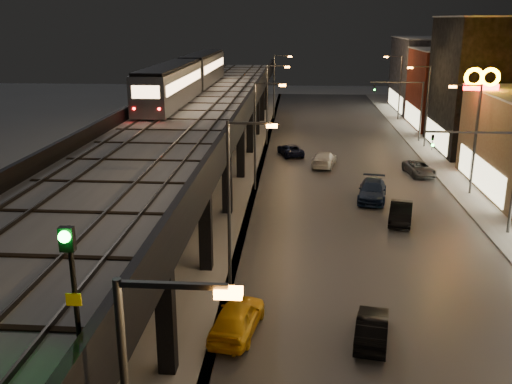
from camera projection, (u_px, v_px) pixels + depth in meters
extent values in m
cube|color=#46474D|center=(349.00, 179.00, 51.33)|extent=(17.00, 120.00, 0.06)
cube|color=#9FA1A8|center=(462.00, 181.00, 50.61)|extent=(4.00, 120.00, 0.14)
cube|color=#9FA1A8|center=(201.00, 176.00, 52.28)|extent=(11.00, 120.00, 0.06)
cube|color=black|center=(193.00, 119.00, 47.73)|extent=(9.00, 100.00, 1.00)
cube|color=black|center=(166.00, 313.00, 22.63)|extent=(0.70, 0.70, 5.30)
cube|color=black|center=(69.00, 253.00, 22.17)|extent=(8.00, 0.60, 0.50)
cube|color=black|center=(78.00, 223.00, 32.70)|extent=(0.70, 0.70, 5.30)
cube|color=black|center=(206.00, 226.00, 32.17)|extent=(0.70, 0.70, 5.30)
cube|color=black|center=(139.00, 182.00, 31.71)|extent=(8.00, 0.60, 0.50)
cube|color=black|center=(128.00, 177.00, 42.23)|extent=(0.70, 0.70, 5.30)
cube|color=black|center=(227.00, 179.00, 41.71)|extent=(0.70, 0.70, 5.30)
cube|color=black|center=(176.00, 144.00, 41.25)|extent=(8.00, 0.60, 0.50)
cube|color=black|center=(160.00, 148.00, 51.77)|extent=(0.70, 0.70, 5.30)
cube|color=black|center=(241.00, 149.00, 51.25)|extent=(0.70, 0.70, 5.30)
cube|color=black|center=(199.00, 121.00, 50.79)|extent=(8.00, 0.60, 0.50)
cube|color=black|center=(182.00, 127.00, 61.31)|extent=(0.70, 0.70, 5.30)
cube|color=black|center=(250.00, 128.00, 60.79)|extent=(0.70, 0.70, 5.30)
cube|color=black|center=(215.00, 105.00, 60.33)|extent=(8.00, 0.60, 0.50)
cube|color=black|center=(197.00, 113.00, 70.85)|extent=(0.70, 0.70, 5.30)
cube|color=black|center=(257.00, 113.00, 70.33)|extent=(0.70, 0.70, 5.30)
cube|color=black|center=(227.00, 93.00, 69.87)|extent=(8.00, 0.60, 0.50)
cube|color=black|center=(210.00, 102.00, 80.39)|extent=(0.70, 0.70, 5.30)
cube|color=black|center=(262.00, 102.00, 79.87)|extent=(0.70, 0.70, 5.30)
cube|color=black|center=(235.00, 84.00, 79.41)|extent=(8.00, 0.60, 0.50)
cube|color=black|center=(219.00, 93.00, 89.93)|extent=(0.70, 0.70, 5.30)
cube|color=black|center=(266.00, 93.00, 89.41)|extent=(0.70, 0.70, 5.30)
cube|color=black|center=(242.00, 77.00, 88.94)|extent=(8.00, 0.60, 0.50)
cube|color=#B2B7C1|center=(193.00, 112.00, 47.57)|extent=(8.40, 100.00, 0.16)
cube|color=#332D28|center=(155.00, 110.00, 47.75)|extent=(0.08, 98.00, 0.16)
cube|color=#332D28|center=(172.00, 110.00, 47.64)|extent=(0.08, 98.00, 0.16)
cube|color=#332D28|center=(208.00, 111.00, 47.43)|extent=(0.08, 98.00, 0.16)
cube|color=#332D28|center=(225.00, 111.00, 47.33)|extent=(0.08, 98.00, 0.16)
cube|color=black|center=(30.00, 251.00, 18.91)|extent=(7.80, 0.24, 0.06)
cube|color=black|center=(151.00, 147.00, 34.18)|extent=(7.80, 0.24, 0.06)
cube|color=black|center=(197.00, 107.00, 49.44)|extent=(7.80, 0.24, 0.06)
cube|color=black|center=(221.00, 86.00, 64.70)|extent=(7.80, 0.24, 0.06)
cube|color=black|center=(236.00, 74.00, 79.97)|extent=(7.80, 0.24, 0.06)
cube|color=black|center=(244.00, 107.00, 47.12)|extent=(0.30, 100.00, 1.10)
cube|color=black|center=(141.00, 106.00, 47.73)|extent=(0.30, 100.00, 1.10)
cube|color=beige|center=(480.00, 173.00, 47.27)|extent=(0.10, 12.00, 2.40)
cube|color=black|center=(498.00, 86.00, 60.54)|extent=(12.00, 13.00, 14.00)
cube|color=beige|center=(436.00, 135.00, 62.54)|extent=(0.10, 10.40, 2.40)
cube|color=#B2B7C1|center=(507.00, 16.00, 58.47)|extent=(12.20, 13.20, 0.16)
cube|color=maroon|center=(461.00, 89.00, 74.48)|extent=(12.00, 12.00, 10.00)
cube|color=beige|center=(412.00, 115.00, 75.89)|extent=(0.10, 9.60, 2.40)
cube|color=#B2B7C1|center=(465.00, 50.00, 73.00)|extent=(12.20, 12.20, 0.16)
cube|color=#323239|center=(437.00, 75.00, 87.69)|extent=(12.00, 16.00, 11.00)
cube|color=beige|center=(395.00, 100.00, 89.25)|extent=(0.10, 12.80, 2.40)
cube|color=#B2B7C1|center=(440.00, 38.00, 86.06)|extent=(12.20, 16.20, 0.16)
cube|color=#38383A|center=(172.00, 285.00, 11.08)|extent=(2.20, 0.12, 0.12)
cube|color=orange|center=(228.00, 293.00, 11.04)|extent=(0.55, 0.28, 0.18)
cylinder|color=#38383A|center=(229.00, 207.00, 29.61)|extent=(0.18, 0.18, 9.00)
cube|color=#38383A|center=(250.00, 123.00, 28.25)|extent=(2.20, 0.12, 0.12)
cube|color=orange|center=(272.00, 126.00, 28.21)|extent=(0.55, 0.28, 0.18)
cylinder|color=#38383A|center=(255.00, 138.00, 46.79)|extent=(0.18, 0.18, 9.00)
cube|color=#38383A|center=(269.00, 84.00, 45.43)|extent=(2.20, 0.12, 0.12)
cube|color=orange|center=(282.00, 85.00, 45.38)|extent=(0.55, 0.28, 0.18)
cylinder|color=#38383A|center=(475.00, 141.00, 45.54)|extent=(0.18, 0.18, 9.00)
cube|color=#38383A|center=(467.00, 85.00, 44.34)|extent=(2.20, 0.12, 0.12)
cube|color=orange|center=(453.00, 87.00, 44.45)|extent=(0.55, 0.28, 0.18)
cylinder|color=#38383A|center=(267.00, 106.00, 63.96)|extent=(0.18, 0.18, 9.00)
cube|color=#38383A|center=(277.00, 66.00, 62.60)|extent=(2.20, 0.12, 0.12)
cube|color=orange|center=(287.00, 67.00, 62.56)|extent=(0.55, 0.28, 0.18)
cylinder|color=#38383A|center=(427.00, 107.00, 62.71)|extent=(0.18, 0.18, 9.00)
cube|color=#38383A|center=(421.00, 67.00, 61.51)|extent=(2.20, 0.12, 0.12)
cube|color=orange|center=(410.00, 68.00, 61.62)|extent=(0.55, 0.28, 0.18)
cylinder|color=#38383A|center=(274.00, 87.00, 81.13)|extent=(0.18, 0.18, 9.00)
cube|color=#38383A|center=(282.00, 56.00, 79.77)|extent=(2.20, 0.12, 0.12)
cube|color=orange|center=(290.00, 57.00, 79.73)|extent=(0.55, 0.28, 0.18)
cylinder|color=#38383A|center=(400.00, 88.00, 79.89)|extent=(0.18, 0.18, 9.00)
cube|color=#38383A|center=(394.00, 56.00, 78.68)|extent=(2.20, 0.12, 0.12)
cube|color=orange|center=(386.00, 57.00, 78.79)|extent=(0.55, 0.28, 0.18)
cube|color=#38383A|center=(473.00, 132.00, 36.47)|extent=(6.00, 0.12, 0.12)
imported|color=black|center=(433.00, 139.00, 36.79)|extent=(0.20, 0.16, 1.00)
sphere|color=#0CFF26|center=(433.00, 144.00, 36.72)|extent=(0.18, 0.18, 0.18)
cylinder|color=#38383A|center=(421.00, 112.00, 65.87)|extent=(0.20, 0.20, 7.00)
cube|color=#38383A|center=(397.00, 82.00, 65.09)|extent=(6.00, 0.12, 0.12)
imported|color=black|center=(375.00, 87.00, 65.41)|extent=(0.20, 0.16, 1.00)
sphere|color=#0CFF26|center=(375.00, 89.00, 65.34)|extent=(0.18, 0.18, 0.18)
cube|color=gray|center=(170.00, 86.00, 50.20)|extent=(2.77, 16.70, 3.15)
cube|color=black|center=(169.00, 66.00, 49.70)|extent=(2.48, 16.22, 0.24)
cube|color=#FFC588|center=(155.00, 81.00, 50.17)|extent=(0.05, 15.27, 0.86)
cube|color=#FFC588|center=(186.00, 81.00, 49.97)|extent=(0.05, 15.27, 0.86)
cube|color=gray|center=(203.00, 69.00, 67.14)|extent=(2.77, 16.70, 3.15)
cube|color=black|center=(203.00, 54.00, 66.65)|extent=(2.48, 16.22, 0.24)
cube|color=#FFC588|center=(191.00, 65.00, 67.11)|extent=(0.05, 15.27, 0.86)
cube|color=#FFC588|center=(215.00, 65.00, 66.92)|extent=(0.05, 15.27, 0.86)
cube|color=#FFC588|center=(146.00, 92.00, 42.08)|extent=(2.10, 0.05, 0.95)
sphere|color=#FF0C0C|center=(134.00, 109.00, 42.49)|extent=(0.19, 0.19, 0.19)
sphere|color=#FF0C0C|center=(159.00, 109.00, 42.36)|extent=(0.19, 0.19, 0.19)
cylinder|color=black|center=(74.00, 289.00, 12.65)|extent=(0.12, 0.12, 2.98)
cube|color=black|center=(67.00, 239.00, 12.17)|extent=(0.32, 0.18, 0.55)
sphere|color=#0CFF26|center=(64.00, 237.00, 12.03)|extent=(0.26, 0.26, 0.26)
cube|color=#F7E005|center=(74.00, 299.00, 12.61)|extent=(0.35, 0.04, 0.30)
imported|color=yellow|center=(237.00, 319.00, 25.94)|extent=(2.53, 4.75, 1.54)
imported|color=black|center=(372.00, 329.00, 25.34)|extent=(2.02, 4.10, 1.29)
imported|color=black|center=(290.00, 150.00, 59.95)|extent=(3.20, 4.77, 1.22)
imported|color=white|center=(324.00, 160.00, 55.52)|extent=(2.86, 5.17, 1.42)
imported|color=black|center=(401.00, 214.00, 40.13)|extent=(2.37, 4.55, 1.43)
imported|color=#4F545A|center=(419.00, 169.00, 52.40)|extent=(2.69, 4.70, 1.23)
imported|color=#132141|center=(372.00, 191.00, 45.19)|extent=(2.94, 5.47, 1.51)
cylinder|color=#38383A|center=(475.00, 138.00, 48.82)|extent=(0.24, 0.24, 8.08)
cube|color=#FF0C0C|center=(481.00, 87.00, 47.55)|extent=(2.83, 0.25, 0.50)
torus|color=#FFAC00|center=(474.00, 77.00, 47.36)|extent=(1.64, 0.36, 1.64)
torus|color=#FFAC00|center=(490.00, 78.00, 47.27)|extent=(1.64, 0.36, 1.64)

